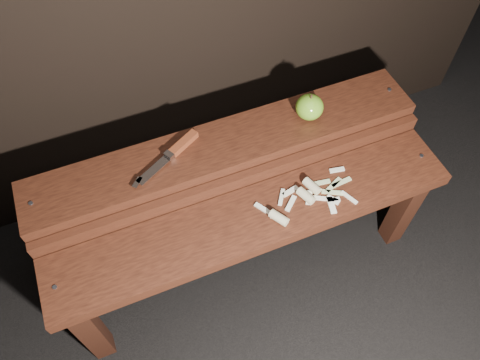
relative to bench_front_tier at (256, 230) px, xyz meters
name	(u,v)px	position (x,y,z in m)	size (l,w,h in m)	color
ground	(246,263)	(0.00, 0.06, -0.35)	(60.00, 60.00, 0.00)	black
bench_front_tier	(256,230)	(0.00, 0.00, 0.00)	(1.20, 0.20, 0.42)	black
bench_rear_tier	(227,160)	(0.00, 0.23, 0.06)	(1.20, 0.21, 0.50)	black
apple	(309,107)	(0.27, 0.23, 0.18)	(0.08, 0.08, 0.09)	#64981F
knife	(176,150)	(-0.15, 0.25, 0.16)	(0.23, 0.14, 0.02)	maroon
apple_scraps	(305,198)	(0.15, 0.00, 0.08)	(0.30, 0.14, 0.03)	beige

